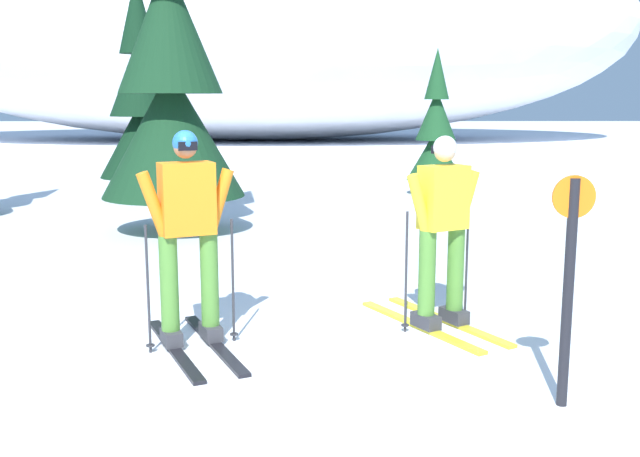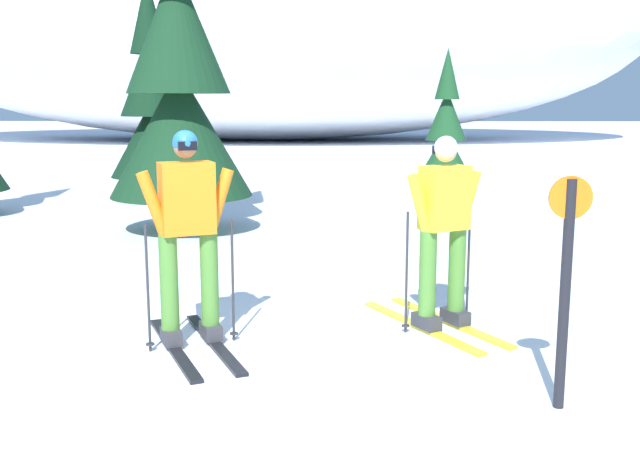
# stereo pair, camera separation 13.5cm
# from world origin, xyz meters

# --- Properties ---
(ground_plane) EXTENTS (120.00, 120.00, 0.00)m
(ground_plane) POSITION_xyz_m (0.00, 0.00, 0.00)
(ground_plane) COLOR white
(skier_orange_jacket) EXTENTS (1.05, 1.65, 1.79)m
(skier_orange_jacket) POSITION_xyz_m (-0.42, 0.65, 0.95)
(skier_orange_jacket) COLOR black
(skier_orange_jacket) RESTS_ON ground
(skier_yellow_jacket) EXTENTS (1.20, 1.70, 1.72)m
(skier_yellow_jacket) POSITION_xyz_m (1.74, 1.10, 0.90)
(skier_yellow_jacket) COLOR gold
(skier_yellow_jacket) RESTS_ON ground
(pine_tree_center_left) EXTENTS (1.72, 1.72, 4.45)m
(pine_tree_center_left) POSITION_xyz_m (-2.89, 9.79, 1.86)
(pine_tree_center_left) COLOR #47301E
(pine_tree_center_left) RESTS_ON ground
(pine_tree_center_right) EXTENTS (2.16, 2.16, 5.58)m
(pine_tree_center_right) POSITION_xyz_m (-1.53, 5.92, 2.33)
(pine_tree_center_right) COLOR #47301E
(pine_tree_center_right) RESTS_ON ground
(pine_tree_far_right) EXTENTS (1.19, 1.19, 3.07)m
(pine_tree_far_right) POSITION_xyz_m (3.19, 10.39, 1.28)
(pine_tree_far_right) COLOR #47301E
(pine_tree_far_right) RESTS_ON ground
(snow_ridge_background) EXTENTS (36.95, 17.44, 11.02)m
(snow_ridge_background) POSITION_xyz_m (-2.41, 31.19, 5.51)
(snow_ridge_background) COLOR white
(snow_ridge_background) RESTS_ON ground
(trail_marker_post) EXTENTS (0.28, 0.07, 1.56)m
(trail_marker_post) POSITION_xyz_m (2.28, -0.61, 0.88)
(trail_marker_post) COLOR black
(trail_marker_post) RESTS_ON ground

